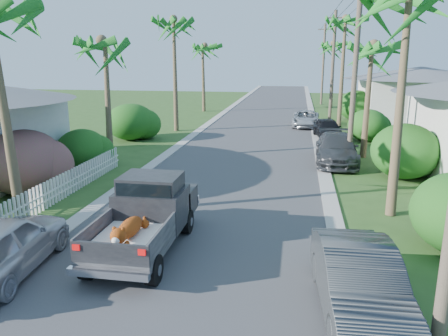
% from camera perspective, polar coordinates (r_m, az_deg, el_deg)
% --- Properties ---
extents(ground, '(120.00, 120.00, 0.00)m').
position_cam_1_polar(ground, '(11.25, -6.96, -14.45)').
color(ground, '#2C4D1C').
rests_on(ground, ground).
extents(road, '(8.00, 100.00, 0.02)m').
position_cam_1_polar(road, '(34.97, 4.68, 5.41)').
color(road, '#38383A').
rests_on(road, ground).
extents(curb_left, '(0.60, 100.00, 0.06)m').
position_cam_1_polar(curb_left, '(35.58, -2.26, 5.64)').
color(curb_left, '#A5A39E').
rests_on(curb_left, ground).
extents(curb_right, '(0.60, 100.00, 0.06)m').
position_cam_1_polar(curb_right, '(34.87, 11.77, 5.17)').
color(curb_right, '#A5A39E').
rests_on(curb_right, ground).
extents(pickup_truck, '(1.98, 5.12, 2.06)m').
position_cam_1_polar(pickup_truck, '(12.93, -9.78, -5.72)').
color(pickup_truck, black).
rests_on(pickup_truck, ground).
extents(parked_car_rn, '(1.93, 4.64, 1.49)m').
position_cam_1_polar(parked_car_rn, '(9.96, 17.22, -14.20)').
color(parked_car_rn, '#313436').
rests_on(parked_car_rn, ground).
extents(parked_car_rm, '(2.20, 5.17, 1.49)m').
position_cam_1_polar(parked_car_rm, '(23.44, 14.47, 2.41)').
color(parked_car_rm, '#333539').
rests_on(parked_car_rm, ground).
extents(parked_car_rf, '(2.08, 4.06, 1.32)m').
position_cam_1_polar(parked_car_rf, '(30.60, 13.40, 5.03)').
color(parked_car_rf, black).
rests_on(parked_car_rf, ground).
extents(parked_car_rd, '(2.20, 4.55, 1.25)m').
position_cam_1_polar(parked_car_rd, '(35.39, 10.64, 6.33)').
color(parked_car_rd, '#A8AAAF').
rests_on(parked_car_rd, ground).
extents(parked_car_ln, '(2.23, 4.70, 1.55)m').
position_cam_1_polar(parked_car_ln, '(12.47, -27.04, -9.07)').
color(parked_car_ln, '#B7B8BF').
rests_on(parked_car_ln, ground).
extents(palm_l_b, '(4.40, 4.40, 7.40)m').
position_cam_1_polar(palm_l_b, '(23.54, -15.42, 15.66)').
color(palm_l_b, brown).
rests_on(palm_l_b, ground).
extents(palm_l_c, '(4.40, 4.40, 9.20)m').
position_cam_1_polar(palm_l_c, '(32.77, -6.61, 18.64)').
color(palm_l_c, brown).
rests_on(palm_l_c, ground).
extents(palm_l_d, '(4.40, 4.40, 7.70)m').
position_cam_1_polar(palm_l_d, '(44.45, -2.77, 15.65)').
color(palm_l_d, brown).
rests_on(palm_l_d, ground).
extents(palm_r_b, '(4.40, 4.40, 7.20)m').
position_cam_1_polar(palm_r_b, '(24.71, 18.77, 14.88)').
color(palm_r_b, brown).
rests_on(palm_r_b, ground).
extents(palm_r_c, '(4.40, 4.40, 9.40)m').
position_cam_1_polar(palm_r_c, '(35.68, 15.61, 18.18)').
color(palm_r_c, brown).
rests_on(palm_r_c, ground).
extents(palm_r_d, '(4.40, 4.40, 8.00)m').
position_cam_1_polar(palm_r_d, '(49.57, 14.23, 15.45)').
color(palm_r_d, brown).
rests_on(palm_r_d, ground).
extents(shrub_l_b, '(3.00, 3.30, 2.60)m').
position_cam_1_polar(shrub_l_b, '(19.23, -24.62, 0.70)').
color(shrub_l_b, '#B11955').
rests_on(shrub_l_b, ground).
extents(shrub_l_c, '(2.40, 2.64, 2.00)m').
position_cam_1_polar(shrub_l_c, '(22.44, -18.06, 2.31)').
color(shrub_l_c, '#154814').
rests_on(shrub_l_c, ground).
extents(shrub_l_d, '(3.20, 3.52, 2.40)m').
position_cam_1_polar(shrub_l_d, '(29.82, -12.09, 5.92)').
color(shrub_l_d, '#154814').
rests_on(shrub_l_d, ground).
extents(shrub_r_b, '(3.00, 3.30, 2.50)m').
position_cam_1_polar(shrub_r_b, '(21.40, 22.55, 2.05)').
color(shrub_r_b, '#154814').
rests_on(shrub_r_b, ground).
extents(shrub_r_c, '(2.60, 2.86, 2.10)m').
position_cam_1_polar(shrub_r_c, '(30.10, 18.29, 5.30)').
color(shrub_r_c, '#154814').
rests_on(shrub_r_c, ground).
extents(shrub_r_d, '(3.20, 3.52, 2.60)m').
position_cam_1_polar(shrub_r_d, '(39.96, 16.98, 7.82)').
color(shrub_r_d, '#154814').
rests_on(shrub_r_d, ground).
extents(picket_fence, '(0.10, 11.00, 1.00)m').
position_cam_1_polar(picket_fence, '(18.07, -20.49, -2.33)').
color(picket_fence, white).
rests_on(picket_fence, ground).
extents(house_right_far, '(9.00, 8.00, 4.60)m').
position_cam_1_polar(house_right_far, '(40.82, 24.11, 8.49)').
color(house_right_far, silver).
rests_on(house_right_far, ground).
extents(utility_pole_b, '(1.60, 0.26, 9.00)m').
position_cam_1_polar(utility_pole_b, '(22.60, 16.72, 11.72)').
color(utility_pole_b, brown).
rests_on(utility_pole_b, ground).
extents(utility_pole_c, '(1.60, 0.26, 9.00)m').
position_cam_1_polar(utility_pole_c, '(37.53, 14.01, 12.70)').
color(utility_pole_c, brown).
rests_on(utility_pole_c, ground).
extents(utility_pole_d, '(1.60, 0.26, 9.00)m').
position_cam_1_polar(utility_pole_d, '(52.50, 12.84, 13.11)').
color(utility_pole_d, brown).
rests_on(utility_pole_d, ground).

